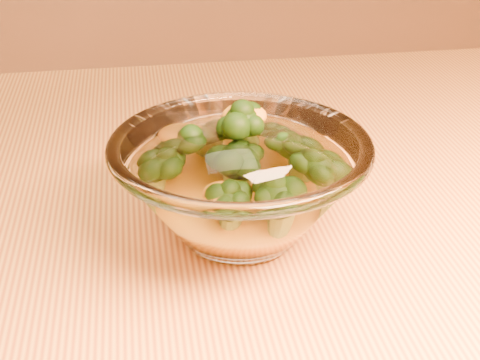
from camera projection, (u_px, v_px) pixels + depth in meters
The scene contains 4 objects.
table at pixel (250, 312), 0.60m from camera, with size 1.20×0.80×0.75m.
glass_bowl at pixel (240, 185), 0.51m from camera, with size 0.20×0.20×0.09m.
cheese_sauce at pixel (240, 206), 0.52m from camera, with size 0.10×0.10×0.03m, color orange.
broccoli_heap at pixel (241, 164), 0.51m from camera, with size 0.14×0.12×0.08m.
Camera 1 is at (-0.08, -0.46, 1.05)m, focal length 50.00 mm.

